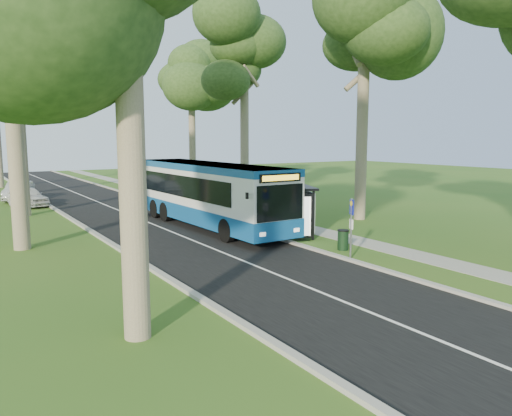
% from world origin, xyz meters
% --- Properties ---
extents(ground, '(120.00, 120.00, 0.00)m').
position_xyz_m(ground, '(0.00, 0.00, 0.00)').
color(ground, '#2F5A1C').
rests_on(ground, ground).
extents(road, '(7.00, 100.00, 0.02)m').
position_xyz_m(road, '(-3.50, 10.00, 0.01)').
color(road, black).
rests_on(road, ground).
extents(kerb_east, '(0.25, 100.00, 0.12)m').
position_xyz_m(kerb_east, '(0.00, 10.00, 0.06)').
color(kerb_east, '#9E9B93').
rests_on(kerb_east, ground).
extents(kerb_west, '(0.25, 100.00, 0.12)m').
position_xyz_m(kerb_west, '(-7.00, 10.00, 0.06)').
color(kerb_west, '#9E9B93').
rests_on(kerb_west, ground).
extents(centre_line, '(0.12, 100.00, 0.00)m').
position_xyz_m(centre_line, '(-3.50, 10.00, 0.02)').
color(centre_line, white).
rests_on(centre_line, road).
extents(footpath, '(1.50, 100.00, 0.02)m').
position_xyz_m(footpath, '(3.00, 10.00, 0.01)').
color(footpath, gray).
rests_on(footpath, ground).
extents(bus, '(3.00, 12.98, 3.43)m').
position_xyz_m(bus, '(-1.20, 8.44, 1.77)').
color(bus, silver).
rests_on(bus, ground).
extents(bus_stop_sign, '(0.16, 0.33, 2.44)m').
position_xyz_m(bus_stop_sign, '(0.30, -0.95, 1.53)').
color(bus_stop_sign, gray).
rests_on(bus_stop_sign, ground).
extents(bus_shelter, '(2.50, 3.24, 2.46)m').
position_xyz_m(bus_shelter, '(1.41, 3.68, 1.73)').
color(bus_shelter, black).
rests_on(bus_shelter, ground).
extents(litter_bin, '(0.50, 0.50, 0.88)m').
position_xyz_m(litter_bin, '(1.15, 0.44, 0.45)').
color(litter_bin, black).
rests_on(litter_bin, ground).
extents(car_white, '(2.64, 4.34, 1.38)m').
position_xyz_m(car_white, '(-8.24, 22.42, 0.69)').
color(car_white, silver).
rests_on(car_white, ground).
extents(car_silver, '(2.90, 4.65, 1.45)m').
position_xyz_m(car_silver, '(-8.31, 26.37, 0.72)').
color(car_silver, '#A2A5A9').
rests_on(car_silver, ground).
extents(tree_west_c, '(5.20, 5.20, 13.22)m').
position_xyz_m(tree_west_c, '(-9.00, 18.00, 9.81)').
color(tree_west_c, '#7A6B56').
rests_on(tree_west_c, ground).
extents(tree_east_b, '(5.20, 5.20, 14.41)m').
position_xyz_m(tree_east_b, '(7.50, 6.00, 10.68)').
color(tree_east_b, '#7A6B56').
rests_on(tree_east_b, ground).
extents(tree_east_c, '(5.20, 5.20, 14.22)m').
position_xyz_m(tree_east_c, '(6.80, 18.00, 10.54)').
color(tree_east_c, '#7A6B56').
rests_on(tree_east_c, ground).
extents(tree_east_d, '(5.20, 5.20, 14.73)m').
position_xyz_m(tree_east_d, '(8.00, 30.00, 10.91)').
color(tree_east_d, '#7A6B56').
rests_on(tree_east_d, ground).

